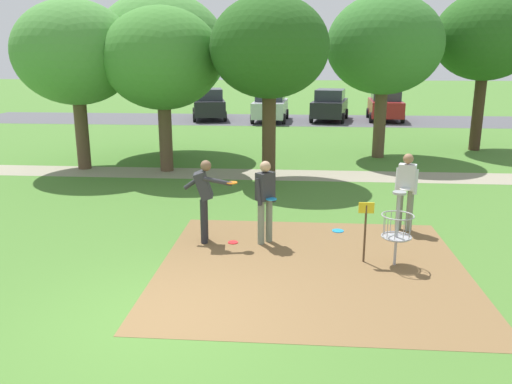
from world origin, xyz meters
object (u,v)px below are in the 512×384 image
at_px(tree_near_right, 75,53).
at_px(parked_car_center_right, 330,105).
at_px(disc_golf_basket, 394,226).
at_px(frisbee_mid_grass, 233,242).
at_px(tree_far_left, 162,59).
at_px(player_throwing, 204,195).
at_px(tree_near_left, 486,37).
at_px(player_foreground_watching, 406,188).
at_px(parked_car_leftmost, 209,104).
at_px(parked_car_center_left, 270,106).
at_px(player_waiting_left, 265,197).
at_px(parked_car_rightmost, 385,105).
at_px(frisbee_near_basket, 338,231).
at_px(tree_mid_right, 384,45).
at_px(tree_mid_center, 269,48).
at_px(tree_mid_left, 161,50).

distance_m(tree_near_right, parked_car_center_right, 17.33).
distance_m(disc_golf_basket, tree_near_right, 12.26).
bearing_deg(frisbee_mid_grass, tree_far_left, 114.48).
xyz_separation_m(player_throwing, tree_near_left, (9.11, 11.59, 3.46)).
distance_m(player_foreground_watching, parked_car_leftmost, 21.76).
distance_m(tree_near_right, parked_car_center_left, 15.22).
xyz_separation_m(player_waiting_left, tree_near_right, (-6.61, 6.79, 2.84)).
xyz_separation_m(tree_near_right, parked_car_rightmost, (12.46, 14.82, -2.89)).
bearing_deg(tree_far_left, frisbee_near_basket, -47.86).
bearing_deg(tree_near_right, parked_car_rightmost, 49.94).
relative_size(player_waiting_left, tree_mid_right, 0.29).
relative_size(tree_mid_center, parked_car_center_left, 1.29).
height_order(disc_golf_basket, parked_car_leftmost, parked_car_leftmost).
xyz_separation_m(disc_golf_basket, tree_mid_left, (-6.86, 10.46, 3.18)).
bearing_deg(parked_car_rightmost, frisbee_mid_grass, -106.70).
bearing_deg(tree_mid_center, disc_golf_basket, -68.76).
relative_size(frisbee_mid_grass, tree_near_right, 0.04).
distance_m(player_throwing, tree_mid_right, 11.32).
bearing_deg(disc_golf_basket, tree_mid_right, 82.93).
xyz_separation_m(player_throwing, parked_car_leftmost, (-3.55, 21.38, -0.06)).
bearing_deg(parked_car_center_left, player_foreground_watching, -78.54).
height_order(player_waiting_left, tree_far_left, tree_far_left).
height_order(player_foreground_watching, tree_mid_left, tree_mid_left).
bearing_deg(tree_near_left, disc_golf_basket, -113.68).
xyz_separation_m(player_foreground_watching, parked_car_leftmost, (-7.77, 20.32, -0.05)).
xyz_separation_m(player_waiting_left, parked_car_leftmost, (-4.78, 21.37, -0.05)).
bearing_deg(parked_car_center_left, player_throwing, -90.69).
bearing_deg(tree_mid_left, tree_far_left, -75.06).
xyz_separation_m(frisbee_mid_grass, parked_car_rightmost, (6.50, 21.67, 0.91)).
bearing_deg(tree_near_right, parked_car_center_left, 67.87).
xyz_separation_m(frisbee_mid_grass, tree_near_left, (8.54, 11.64, 4.44)).
relative_size(frisbee_mid_grass, tree_near_left, 0.03).
relative_size(tree_near_right, parked_car_center_left, 1.29).
distance_m(frisbee_mid_grass, tree_near_right, 9.84).
height_order(disc_golf_basket, frisbee_mid_grass, disc_golf_basket).
height_order(disc_golf_basket, frisbee_near_basket, disc_golf_basket).
distance_m(parked_car_leftmost, parked_car_center_left, 3.87).
distance_m(frisbee_near_basket, parked_car_center_left, 19.97).
relative_size(player_waiting_left, tree_mid_left, 0.28).
relative_size(frisbee_mid_grass, parked_car_leftmost, 0.05).
bearing_deg(parked_car_rightmost, disc_golf_basket, -98.73).
bearing_deg(frisbee_near_basket, parked_car_rightmost, 78.30).
bearing_deg(player_foreground_watching, parked_car_leftmost, 110.92).
bearing_deg(tree_near_left, player_throwing, -128.17).
distance_m(frisbee_mid_grass, tree_mid_left, 11.02).
relative_size(tree_mid_center, tree_mid_right, 0.93).
bearing_deg(parked_car_leftmost, parked_car_center_right, -1.15).
height_order(player_throwing, parked_car_center_left, parked_car_center_left).
bearing_deg(player_throwing, disc_golf_basket, -14.60).
height_order(tree_near_left, tree_mid_right, tree_near_left).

